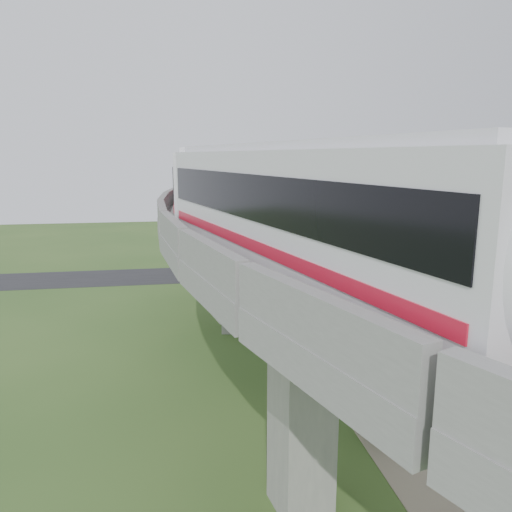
# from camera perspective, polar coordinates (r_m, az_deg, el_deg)

# --- Properties ---
(ground) EXTENTS (160.00, 160.00, 0.00)m
(ground) POSITION_cam_1_polar(r_m,az_deg,el_deg) (30.86, -1.66, -14.99)
(ground) COLOR #335221
(ground) RESTS_ON ground
(dirt_lot) EXTENTS (18.00, 26.00, 0.04)m
(dirt_lot) POSITION_cam_1_polar(r_m,az_deg,el_deg) (33.85, 23.79, -13.49)
(dirt_lot) COLOR gray
(dirt_lot) RESTS_ON ground
(asphalt_road) EXTENTS (60.00, 8.00, 0.03)m
(asphalt_road) POSITION_cam_1_polar(r_m,az_deg,el_deg) (59.13, -5.63, -2.06)
(asphalt_road) COLOR #232326
(asphalt_road) RESTS_ON ground
(viaduct) EXTENTS (19.58, 73.98, 11.40)m
(viaduct) POSITION_cam_1_polar(r_m,az_deg,el_deg) (28.80, 5.84, 2.02)
(viaduct) COLOR #99968E
(viaduct) RESTS_ON ground
(metro_train) EXTENTS (14.40, 60.83, 3.64)m
(metro_train) POSITION_cam_1_polar(r_m,az_deg,el_deg) (35.18, -2.12, 9.10)
(metro_train) COLOR silver
(metro_train) RESTS_ON ground
(fence) EXTENTS (3.87, 38.73, 1.50)m
(fence) POSITION_cam_1_polar(r_m,az_deg,el_deg) (33.16, 15.67, -12.07)
(fence) COLOR #2D382D
(fence) RESTS_ON ground
(tree_0) EXTENTS (2.31, 2.31, 2.96)m
(tree_0) POSITION_cam_1_polar(r_m,az_deg,el_deg) (53.96, 7.15, -1.26)
(tree_0) COLOR #382314
(tree_0) RESTS_ON ground
(tree_1) EXTENTS (2.04, 2.04, 2.62)m
(tree_1) POSITION_cam_1_polar(r_m,az_deg,el_deg) (48.93, 7.18, -2.85)
(tree_1) COLOR #382314
(tree_1) RESTS_ON ground
(tree_2) EXTENTS (2.85, 2.85, 3.71)m
(tree_2) POSITION_cam_1_polar(r_m,az_deg,el_deg) (42.29, 7.08, -4.08)
(tree_2) COLOR #382314
(tree_2) RESTS_ON ground
(tree_3) EXTENTS (2.51, 2.51, 2.87)m
(tree_3) POSITION_cam_1_polar(r_m,az_deg,el_deg) (35.06, 7.17, -8.57)
(tree_3) COLOR #382314
(tree_3) RESTS_ON ground
(tree_4) EXTENTS (2.51, 2.51, 3.09)m
(tree_4) POSITION_cam_1_polar(r_m,az_deg,el_deg) (30.60, 10.61, -11.29)
(tree_4) COLOR #382314
(tree_4) RESTS_ON ground
(tree_5) EXTENTS (2.75, 2.75, 3.31)m
(tree_5) POSITION_cam_1_polar(r_m,az_deg,el_deg) (26.43, 14.91, -15.00)
(tree_5) COLOR #382314
(tree_5) RESTS_ON ground
(car_white) EXTENTS (2.89, 3.63, 1.16)m
(car_white) POSITION_cam_1_polar(r_m,az_deg,el_deg) (29.48, 22.23, -15.88)
(car_white) COLOR silver
(car_white) RESTS_ON dirt_lot
(car_red) EXTENTS (3.74, 2.35, 1.16)m
(car_red) POSITION_cam_1_polar(r_m,az_deg,el_deg) (38.00, 26.56, -10.02)
(car_red) COLOR #A30F24
(car_red) RESTS_ON dirt_lot
(car_dark) EXTENTS (4.53, 2.97, 1.22)m
(car_dark) POSITION_cam_1_polar(r_m,az_deg,el_deg) (37.62, 15.36, -9.35)
(car_dark) COLOR black
(car_dark) RESTS_ON dirt_lot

